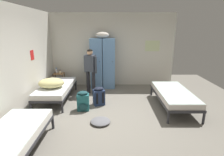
{
  "coord_description": "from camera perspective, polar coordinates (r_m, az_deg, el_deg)",
  "views": [
    {
      "loc": [
        0.0,
        -4.09,
        2.19
      ],
      "look_at": [
        0.0,
        0.26,
        0.95
      ],
      "focal_mm": 27.94,
      "sensor_mm": 36.0,
      "label": 1
    }
  ],
  "objects": [
    {
      "name": "ground_plane",
      "position": [
        4.64,
        -0.0,
        -12.25
      ],
      "size": [
        8.35,
        8.35,
        0.0
      ],
      "primitive_type": "plane",
      "color": "slate"
    },
    {
      "name": "bed_left_front",
      "position": [
        3.61,
        -30.56,
        -16.66
      ],
      "size": [
        0.9,
        1.9,
        0.49
      ],
      "color": "#28282D",
      "rests_on": "ground_plane"
    },
    {
      "name": "shelf_unit",
      "position": [
        6.9,
        -16.91,
        -0.29
      ],
      "size": [
        0.38,
        0.3,
        0.57
      ],
      "color": "brown",
      "rests_on": "ground_plane"
    },
    {
      "name": "backpack_navy",
      "position": [
        5.19,
        -4.35,
        -6.0
      ],
      "size": [
        0.38,
        0.4,
        0.55
      ],
      "color": "navy",
      "rests_on": "ground_plane"
    },
    {
      "name": "bed_left_rear",
      "position": [
        5.77,
        -17.76,
        -3.16
      ],
      "size": [
        0.9,
        1.9,
        0.49
      ],
      "color": "#28282D",
      "rests_on": "ground_plane"
    },
    {
      "name": "locker_bank",
      "position": [
        6.55,
        -3.02,
        5.15
      ],
      "size": [
        0.9,
        0.55,
        2.07
      ],
      "color": "#5B84B2",
      "rests_on": "ground_plane"
    },
    {
      "name": "water_bottle",
      "position": [
        6.87,
        -17.72,
        2.28
      ],
      "size": [
        0.06,
        0.06,
        0.2
      ],
      "color": "white",
      "rests_on": "shelf_unit"
    },
    {
      "name": "backpack_teal",
      "position": [
        4.9,
        -9.44,
        -7.52
      ],
      "size": [
        0.34,
        0.35,
        0.55
      ],
      "color": "#23666B",
      "rests_on": "ground_plane"
    },
    {
      "name": "person_traveler",
      "position": [
        5.9,
        -7.1,
        3.46
      ],
      "size": [
        0.45,
        0.31,
        1.54
      ],
      "color": "black",
      "rests_on": "ground_plane"
    },
    {
      "name": "clothes_pile_grey",
      "position": [
        4.32,
        -3.8,
        -13.95
      ],
      "size": [
        0.48,
        0.46,
        0.09
      ],
      "color": "slate",
      "rests_on": "ground_plane"
    },
    {
      "name": "bedding_heap",
      "position": [
        5.49,
        -19.21,
        -1.55
      ],
      "size": [
        0.75,
        0.61,
        0.28
      ],
      "color": "#D1C67F",
      "rests_on": "bed_left_rear"
    },
    {
      "name": "room_backdrop",
      "position": [
        5.55,
        -12.83,
        7.1
      ],
      "size": [
        4.74,
        5.28,
        2.76
      ],
      "color": "beige",
      "rests_on": "ground_plane"
    },
    {
      "name": "bed_right",
      "position": [
        5.27,
        19.56,
        -5.14
      ],
      "size": [
        0.9,
        1.9,
        0.49
      ],
      "color": "#28282D",
      "rests_on": "ground_plane"
    },
    {
      "name": "lotion_bottle",
      "position": [
        6.77,
        -16.63,
        1.93
      ],
      "size": [
        0.06,
        0.06,
        0.14
      ],
      "color": "beige",
      "rests_on": "shelf_unit"
    }
  ]
}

